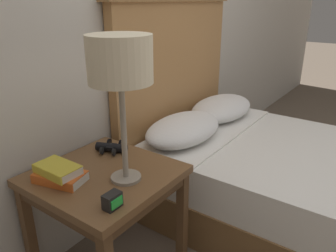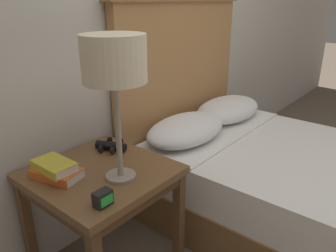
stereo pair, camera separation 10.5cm
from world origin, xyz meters
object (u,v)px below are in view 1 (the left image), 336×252
object	(u,v)px
bed	(289,177)
book_on_nightstand	(60,177)
nightstand	(105,187)
alarm_clock	(112,201)
book_stacked_on_top	(57,169)
table_lamp	(120,63)
binoculars_pair	(112,147)

from	to	relation	value
bed	book_on_nightstand	size ratio (longest dim) A/B	8.28
nightstand	alarm_clock	xyz separation A→B (m)	(-0.17, -0.22, 0.11)
nightstand	book_stacked_on_top	distance (m)	0.24
nightstand	book_on_nightstand	world-z (taller)	book_on_nightstand
bed	book_stacked_on_top	world-z (taller)	bed
alarm_clock	table_lamp	bearing A→B (deg)	28.95
table_lamp	book_stacked_on_top	size ratio (longest dim) A/B	3.17
bed	alarm_clock	bearing A→B (deg)	162.40
table_lamp	nightstand	bearing A→B (deg)	97.10
alarm_clock	book_stacked_on_top	bearing A→B (deg)	89.80
alarm_clock	nightstand	bearing A→B (deg)	52.60
nightstand	binoculars_pair	distance (m)	0.24
book_on_nightstand	book_stacked_on_top	xyz separation A→B (m)	(-0.00, 0.00, 0.04)
book_on_nightstand	alarm_clock	xyz separation A→B (m)	(-0.01, -0.31, 0.01)
bed	alarm_clock	distance (m)	1.20
binoculars_pair	alarm_clock	distance (m)	0.49
table_lamp	alarm_clock	xyz separation A→B (m)	(-0.18, -0.10, -0.47)
book_stacked_on_top	binoculars_pair	size ratio (longest dim) A/B	1.16
bed	book_stacked_on_top	distance (m)	1.33
book_stacked_on_top	alarm_clock	bearing A→B (deg)	-90.20
nightstand	book_stacked_on_top	size ratio (longest dim) A/B	3.05
binoculars_pair	nightstand	bearing A→B (deg)	-144.60
nightstand	bed	distance (m)	1.12
binoculars_pair	alarm_clock	bearing A→B (deg)	-134.89
table_lamp	book_stacked_on_top	distance (m)	0.52
nightstand	book_on_nightstand	bearing A→B (deg)	150.63
nightstand	bed	bearing A→B (deg)	-31.39
book_on_nightstand	table_lamp	bearing A→B (deg)	-49.85
nightstand	table_lamp	distance (m)	0.58
bed	book_stacked_on_top	size ratio (longest dim) A/B	10.12
book_on_nightstand	book_stacked_on_top	bearing A→B (deg)	133.13
table_lamp	book_on_nightstand	size ratio (longest dim) A/B	2.59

